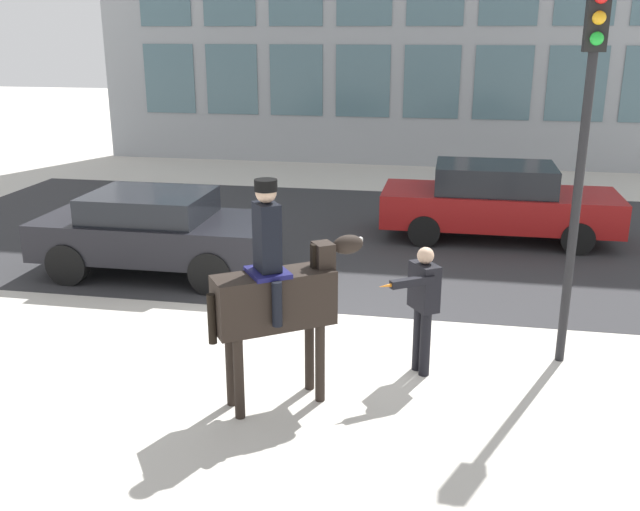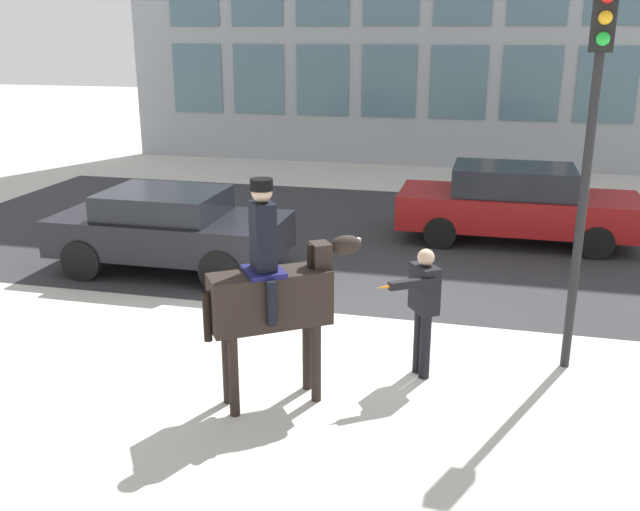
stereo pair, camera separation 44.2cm
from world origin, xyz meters
TOP-DOWN VIEW (x-y plane):
  - ground_plane at (0.00, 0.00)m, footprint 80.00×80.00m
  - road_surface at (0.00, 4.75)m, footprint 18.77×8.50m
  - mounted_horse_lead at (-0.02, -2.20)m, footprint 1.60×1.22m
  - pedestrian_bystander at (1.50, -1.19)m, footprint 0.70×0.79m
  - street_car_near_lane at (-3.15, 1.79)m, footprint 3.96×1.88m
  - street_car_far_lane at (2.69, 5.04)m, footprint 4.58×1.83m
  - traffic_light at (3.24, -0.52)m, footprint 0.24×0.29m

SIDE VIEW (x-z plane):
  - ground_plane at x=0.00m, z-range 0.00..0.00m
  - road_surface at x=0.00m, z-range 0.00..0.01m
  - street_car_near_lane at x=-3.15m, z-range 0.05..1.47m
  - street_car_far_lane at x=2.69m, z-range 0.02..1.53m
  - pedestrian_bystander at x=1.50m, z-range 0.14..1.74m
  - mounted_horse_lead at x=-0.02m, z-range 0.04..2.60m
  - traffic_light at x=3.24m, z-range 0.73..5.24m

